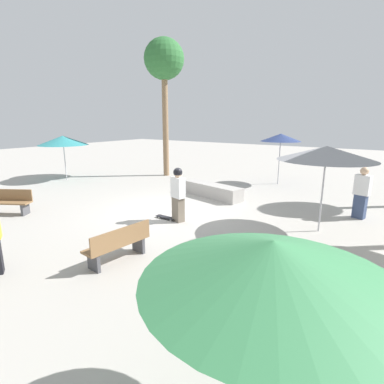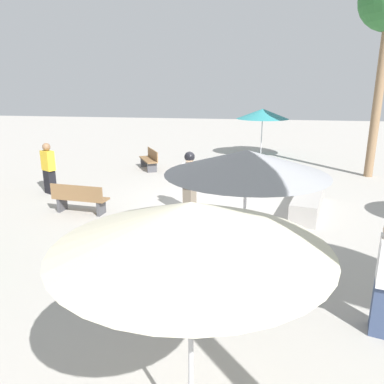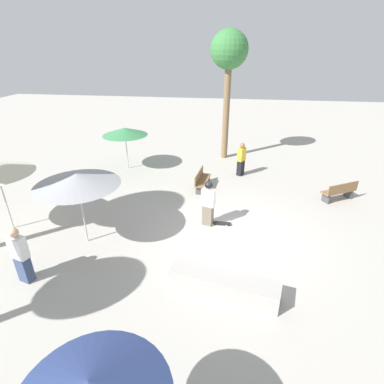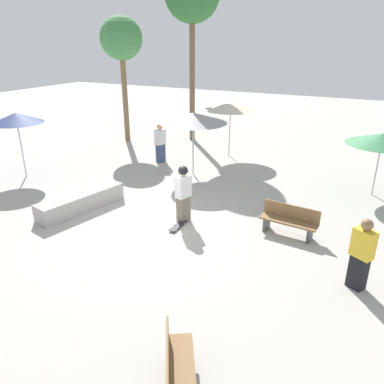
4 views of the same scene
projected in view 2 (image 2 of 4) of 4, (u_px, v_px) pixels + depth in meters
name	position (u px, v px, depth m)	size (l,w,h in m)	color
ground_plane	(216.00, 203.00, 11.46)	(60.00, 60.00, 0.00)	#ADA8A0
skater_main	(190.00, 180.00, 10.39)	(0.38, 0.52, 1.75)	#726656
skateboard	(191.00, 206.00, 11.07)	(0.21, 0.80, 0.07)	black
concrete_ledge	(308.00, 201.00, 10.74)	(1.33, 3.03, 0.56)	#A8A39E
bench_near	(80.00, 199.00, 10.48)	(1.64, 0.60, 0.85)	#47474C
bench_far	(150.00, 159.00, 16.04)	(1.18, 1.61, 0.85)	#47474C
shade_umbrella_teal	(263.00, 114.00, 18.40)	(2.57, 2.57, 2.38)	#B7B7BC
shade_umbrella_cream	(191.00, 225.00, 3.15)	(2.41, 2.41, 2.56)	#B7B7BC
shade_umbrella_grey	(247.00, 162.00, 6.00)	(2.66, 2.66, 2.50)	#B7B7BC
bystander_far	(49.00, 168.00, 12.36)	(0.53, 0.45, 1.69)	black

